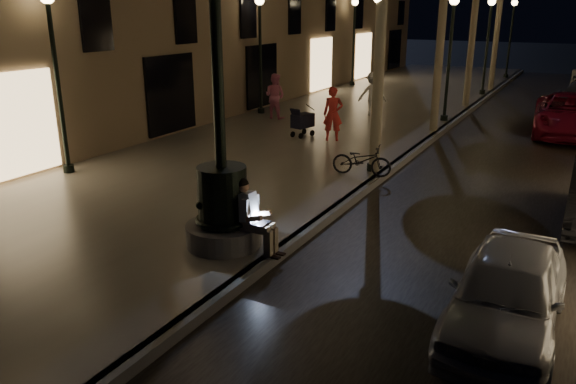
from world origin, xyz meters
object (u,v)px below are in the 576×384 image
Objects in this scene: fountain_lamppost at (222,193)px; lamp_curb_a at (378,56)px; pedestrian_red at (333,114)px; lamp_left_c at (354,29)px; lamp_curb_b at (451,40)px; pedestrian_white at (373,94)px; seated_man_laptop at (251,214)px; car_third at (571,115)px; pedestrian_pink at (275,96)px; lamp_left_b at (260,38)px; lamp_curb_d at (512,27)px; stroller at (302,121)px; car_front at (507,292)px; lamp_curb_c at (489,32)px; lamp_left_a at (54,56)px; bicycle at (362,160)px.

lamp_curb_a is at bearing 83.35° from fountain_lamppost.
fountain_lamppost is at bearing -102.31° from pedestrian_red.
lamp_curb_b is at bearing -48.41° from lamp_left_c.
seated_man_laptop is at bearing 80.93° from pedestrian_white.
pedestrian_pink is at bearing -167.53° from car_third.
pedestrian_white is at bearing 110.40° from lamp_curb_a.
fountain_lamppost is at bearing -61.93° from lamp_left_b.
stroller is at bearing -99.53° from lamp_curb_d.
lamp_curb_d and lamp_left_b have the same top height.
car_third is (0.08, 14.71, 0.11)m from car_front.
lamp_curb_d is at bearing 68.47° from lamp_left_b.
lamp_curb_d is (0.00, 8.00, 0.00)m from lamp_curb_c.
lamp_curb_a reaches higher than pedestrian_red.
lamp_curb_d reaches higher than pedestrian_red.
lamp_curb_c is at bearing 88.18° from fountain_lamppost.
lamp_left_a is (-7.10, -12.00, 0.00)m from lamp_curb_b.
pedestrian_pink is at bearing 138.82° from lamp_curb_a.
lamp_curb_c and lamp_left_c have the same top height.
lamp_curb_a is 8.27m from pedestrian_pink.
stroller is at bearing 156.01° from pedestrian_red.
seated_man_laptop is 22.12m from lamp_curb_c.
fountain_lamppost reaches higher than lamp_curb_b.
stroller is at bearing 107.94° from fountain_lamppost.
stroller reaches higher than bicycle.
lamp_left_a is 11.92m from car_front.
lamp_curb_a is (0.09, 6.00, 2.32)m from seated_man_laptop.
car_third is at bearing -34.89° from bicycle.
pedestrian_pink reaches higher than car_front.
stroller is at bearing 37.34° from bicycle.
pedestrian_pink is at bearing 148.36° from stroller.
car_third is at bearing -74.28° from lamp_curb_d.
lamp_curb_d is at bearing 60.03° from pedestrian_red.
lamp_curb_b and lamp_curb_d have the same top height.
lamp_left_b is (-7.10, -10.00, 0.00)m from lamp_curb_c.
bicycle is at bearing -31.15° from stroller.
lamp_left_a is at bearing 164.08° from seated_man_laptop.
lamp_left_a is at bearing -120.61° from lamp_curb_b.
lamp_left_b is 16.96m from car_front.
pedestrian_red is (4.67, -13.19, -2.16)m from lamp_left_c.
car_third is at bearing 5.54° from lamp_curb_b.
lamp_left_c is 11.01m from pedestrian_pink.
fountain_lamppost is 5.51m from bicycle.
seated_man_laptop is 0.77× the size of pedestrian_pink.
fountain_lamppost is 13.88m from pedestrian_white.
lamp_curb_d is 21.62m from stroller.
lamp_curb_b is 7.38m from lamp_left_b.
car_front is 2.08× the size of pedestrian_white.
lamp_left_b reaches higher than car_third.
lamp_curb_b is at bearing 106.80° from car_front.
lamp_curb_a and lamp_curb_b have the same top height.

